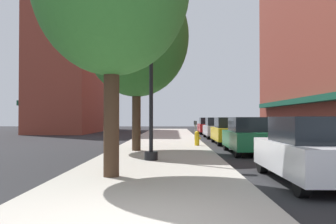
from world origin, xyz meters
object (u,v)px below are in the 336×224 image
(car_white, at_px, (310,151))
(parking_meter_near, at_px, (195,128))
(car_green, at_px, (249,136))
(car_red, at_px, (208,126))
(tree_mid, at_px, (136,37))
(car_yellow, at_px, (229,131))
(parking_meter_far, at_px, (196,128))
(fire_hydrant, at_px, (197,138))
(car_silver, at_px, (216,128))
(lamppost, at_px, (151,74))

(car_white, bearing_deg, parking_meter_near, 97.97)
(car_green, distance_m, car_red, 19.46)
(parking_meter_near, height_order, tree_mid, tree_mid)
(parking_meter_near, bearing_deg, car_yellow, -50.99)
(parking_meter_far, height_order, car_white, car_white)
(fire_hydrant, height_order, tree_mid, tree_mid)
(car_white, relative_size, car_green, 1.00)
(parking_meter_near, distance_m, car_silver, 4.41)
(tree_mid, bearing_deg, parking_meter_near, 68.29)
(lamppost, relative_size, car_green, 1.37)
(parking_meter_near, height_order, parking_meter_far, same)
(lamppost, distance_m, car_green, 5.95)
(parking_meter_far, xyz_separation_m, car_white, (1.95, -14.36, -0.14))
(parking_meter_near, distance_m, car_white, 15.57)
(lamppost, height_order, car_green, lamppost)
(fire_hydrant, distance_m, car_red, 16.39)
(car_red, bearing_deg, car_yellow, -88.65)
(parking_meter_far, bearing_deg, lamppost, -102.06)
(fire_hydrant, relative_size, parking_meter_near, 0.60)
(fire_hydrant, xyz_separation_m, tree_mid, (-3.00, -2.99, 4.88))
(lamppost, relative_size, fire_hydrant, 7.47)
(fire_hydrant, bearing_deg, parking_meter_near, 87.96)
(tree_mid, relative_size, car_white, 1.88)
(parking_meter_far, xyz_separation_m, tree_mid, (-3.18, -6.90, 4.45))
(fire_hydrant, bearing_deg, car_white, -78.48)
(lamppost, distance_m, car_white, 6.14)
(tree_mid, bearing_deg, car_yellow, 47.42)
(car_green, bearing_deg, car_white, -88.61)
(lamppost, relative_size, car_silver, 1.37)
(fire_hydrant, relative_size, car_white, 0.18)
(car_white, height_order, car_green, same)
(parking_meter_near, xyz_separation_m, parking_meter_far, (0.00, -1.09, 0.00))
(fire_hydrant, bearing_deg, car_yellow, 50.62)
(lamppost, xyz_separation_m, parking_meter_near, (2.26, 11.67, -2.25))
(car_yellow, relative_size, car_red, 1.00)
(parking_meter_far, relative_size, tree_mid, 0.16)
(tree_mid, relative_size, car_red, 1.88)
(fire_hydrant, relative_size, car_green, 0.18)
(fire_hydrant, relative_size, parking_meter_far, 0.60)
(car_yellow, bearing_deg, parking_meter_near, 130.32)
(car_green, distance_m, car_yellow, 5.81)
(car_red, bearing_deg, car_silver, -88.65)
(car_yellow, xyz_separation_m, car_silver, (0.00, 6.36, 0.00))
(parking_meter_far, distance_m, tree_mid, 8.81)
(lamppost, xyz_separation_m, car_green, (4.21, 3.46, -2.39))
(lamppost, height_order, car_silver, lamppost)
(car_green, relative_size, car_red, 1.00)
(car_silver, bearing_deg, car_green, -92.24)
(car_yellow, height_order, car_silver, same)
(car_green, bearing_deg, tree_mid, 178.91)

